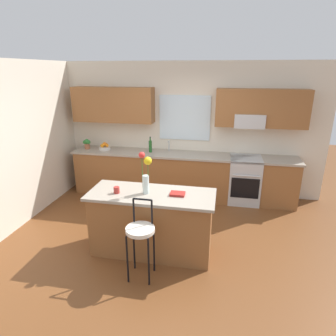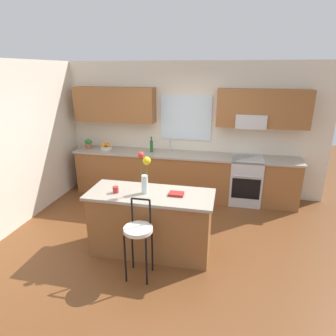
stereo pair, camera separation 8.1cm
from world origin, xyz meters
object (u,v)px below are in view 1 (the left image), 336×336
at_px(bar_stool_near, 140,233).
at_px(mug_ceramic, 117,190).
at_px(cookbook, 177,194).
at_px(kitchen_island, 152,222).
at_px(oven_range, 244,180).
at_px(potted_plant_small, 87,143).
at_px(flower_vase, 146,173).
at_px(fruit_bowl_oranges, 105,147).
at_px(bottle_olive_oil, 150,146).

height_order(bar_stool_near, mug_ceramic, bar_stool_near).
height_order(mug_ceramic, cookbook, mug_ceramic).
distance_m(kitchen_island, mug_ceramic, 0.69).
xyz_separation_m(oven_range, potted_plant_small, (-3.32, 0.03, 0.58)).
xyz_separation_m(bar_stool_near, flower_vase, (-0.07, 0.55, 0.59)).
distance_m(cookbook, fruit_bowl_oranges, 2.76).
height_order(oven_range, flower_vase, flower_vase).
xyz_separation_m(oven_range, cookbook, (-1.03, -1.98, 0.48)).
bearing_deg(fruit_bowl_oranges, cookbook, -46.68).
height_order(cookbook, fruit_bowl_oranges, fruit_bowl_oranges).
distance_m(flower_vase, cookbook, 0.52).
relative_size(oven_range, fruit_bowl_oranges, 3.83).
xyz_separation_m(kitchen_island, cookbook, (0.36, 0.01, 0.47)).
height_order(flower_vase, potted_plant_small, flower_vase).
distance_m(oven_range, bottle_olive_oil, 2.01).
bearing_deg(cookbook, kitchen_island, -177.73).
height_order(bar_stool_near, fruit_bowl_oranges, fruit_bowl_oranges).
xyz_separation_m(mug_ceramic, potted_plant_small, (-1.46, 2.10, 0.07)).
bearing_deg(cookbook, bar_stool_near, -122.05).
distance_m(oven_range, fruit_bowl_oranges, 2.97).
bearing_deg(bar_stool_near, kitchen_island, 90.00).
bearing_deg(cookbook, potted_plant_small, 138.86).
distance_m(flower_vase, mug_ceramic, 0.49).
xyz_separation_m(kitchen_island, fruit_bowl_oranges, (-1.53, 2.02, 0.51)).
relative_size(fruit_bowl_oranges, bottle_olive_oil, 0.75).
distance_m(kitchen_island, flower_vase, 0.76).
bearing_deg(oven_range, bottle_olive_oil, 179.26).
bearing_deg(potted_plant_small, flower_vase, -47.46).
height_order(flower_vase, fruit_bowl_oranges, flower_vase).
bearing_deg(flower_vase, bar_stool_near, -83.03).
relative_size(kitchen_island, bar_stool_near, 1.69).
xyz_separation_m(kitchen_island, bottle_olive_oil, (-0.53, 2.02, 0.59)).
bearing_deg(bar_stool_near, fruit_bowl_oranges, 120.58).
height_order(oven_range, potted_plant_small, potted_plant_small).
height_order(kitchen_island, bar_stool_near, bar_stool_near).
relative_size(bottle_olive_oil, potted_plant_small, 1.49).
distance_m(oven_range, potted_plant_small, 3.37).
height_order(mug_ceramic, bottle_olive_oil, bottle_olive_oil).
bearing_deg(oven_range, cookbook, -117.45).
distance_m(fruit_bowl_oranges, bottle_olive_oil, 1.00).
height_order(bar_stool_near, potted_plant_small, potted_plant_small).
height_order(fruit_bowl_oranges, bottle_olive_oil, bottle_olive_oil).
xyz_separation_m(oven_range, bar_stool_near, (-1.39, -2.56, 0.18)).
distance_m(oven_range, kitchen_island, 2.43).
xyz_separation_m(bottle_olive_oil, potted_plant_small, (-1.40, 0.00, -0.01)).
xyz_separation_m(bar_stool_near, bottle_olive_oil, (-0.53, 2.58, 0.41)).
distance_m(mug_ceramic, fruit_bowl_oranges, 2.35).
bearing_deg(flower_vase, bottle_olive_oil, 102.80).
bearing_deg(oven_range, kitchen_island, -124.92).
bearing_deg(flower_vase, kitchen_island, 9.97).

